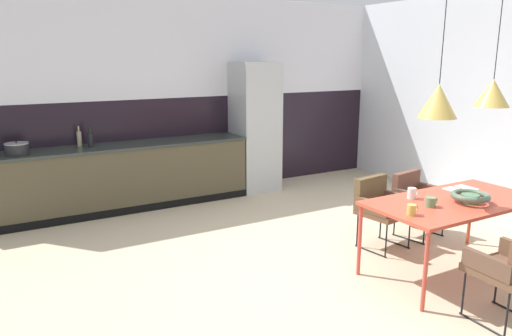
{
  "coord_description": "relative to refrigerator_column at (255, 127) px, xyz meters",
  "views": [
    {
      "loc": [
        -2.77,
        -3.33,
        2.03
      ],
      "look_at": [
        -0.37,
        0.9,
        0.9
      ],
      "focal_mm": 33.87,
      "sensor_mm": 36.0,
      "label": 1
    }
  ],
  "objects": [
    {
      "name": "refrigerator_column",
      "position": [
        0.0,
        0.0,
        0.0
      ],
      "size": [
        0.63,
        0.6,
        1.95
      ],
      "primitive_type": "cube",
      "color": "#ADAFB2",
      "rests_on": "ground"
    },
    {
      "name": "armchair_head_of_table",
      "position": [
        0.0,
        -2.71,
        -0.49
      ],
      "size": [
        0.55,
        0.53,
        0.76
      ],
      "rotation": [
        0.0,
        0.0,
        3.29
      ],
      "color": "brown",
      "rests_on": "ground"
    },
    {
      "name": "bottle_vinegar_dark",
      "position": [
        -2.43,
        0.02,
        0.01
      ],
      "size": [
        0.07,
        0.07,
        0.27
      ],
      "color": "black",
      "rests_on": "kitchen_counter"
    },
    {
      "name": "dining_table",
      "position": [
        0.13,
        -3.55,
        -0.29
      ],
      "size": [
        1.67,
        0.86,
        0.72
      ],
      "color": "#CF4933",
      "rests_on": "ground"
    },
    {
      "name": "kitchen_counter",
      "position": [
        -2.17,
        -0.0,
        -0.53
      ],
      "size": [
        3.7,
        0.63,
        0.88
      ],
      "color": "#4A422E",
      "rests_on": "ground"
    },
    {
      "name": "mug_tall_blue",
      "position": [
        -0.56,
        -3.66,
        -0.2
      ],
      "size": [
        0.12,
        0.08,
        0.09
      ],
      "color": "gold",
      "rests_on": "dining_table"
    },
    {
      "name": "bottle_oil_tall",
      "position": [
        -2.54,
        0.17,
        0.01
      ],
      "size": [
        0.06,
        0.06,
        0.26
      ],
      "color": "tan",
      "rests_on": "kitchen_counter"
    },
    {
      "name": "cooking_pot",
      "position": [
        -3.3,
        -0.08,
        -0.02
      ],
      "size": [
        0.27,
        0.27,
        0.17
      ],
      "color": "black",
      "rests_on": "kitchen_counter"
    },
    {
      "name": "ground_plane",
      "position": [
        -0.84,
        -3.06,
        -0.97
      ],
      "size": [
        9.04,
        9.04,
        0.0
      ],
      "primitive_type": "plane",
      "color": "#CAB594"
    },
    {
      "name": "back_wall_panel_upper",
      "position": [
        -0.84,
        0.36,
        1.19
      ],
      "size": [
        6.62,
        0.12,
        1.44
      ],
      "primitive_type": "cube",
      "color": "silver",
      "rests_on": "back_wall_splashback_dark"
    },
    {
      "name": "back_wall_splashback_dark",
      "position": [
        -0.84,
        0.36,
        -0.25
      ],
      "size": [
        6.62,
        0.12,
        1.44
      ],
      "primitive_type": "cube",
      "color": "black",
      "rests_on": "ground"
    },
    {
      "name": "pendant_lamp_over_table_near",
      "position": [
        -0.2,
        -3.54,
        0.68
      ],
      "size": [
        0.33,
        0.33,
        1.32
      ],
      "color": "black"
    },
    {
      "name": "pendant_lamp_over_table_far",
      "position": [
        0.47,
        -3.58,
        0.73
      ],
      "size": [
        0.31,
        0.31,
        1.26
      ],
      "color": "black"
    },
    {
      "name": "mug_dark_espresso",
      "position": [
        -0.18,
        -3.32,
        -0.2
      ],
      "size": [
        0.12,
        0.08,
        0.1
      ],
      "color": "white",
      "rests_on": "dining_table"
    },
    {
      "name": "fruit_bowl",
      "position": [
        0.18,
        -3.67,
        -0.19
      ],
      "size": [
        0.35,
        0.35,
        0.09
      ],
      "color": "#4C704C",
      "rests_on": "dining_table"
    },
    {
      "name": "open_book",
      "position": [
        0.49,
        -3.34,
        -0.25
      ],
      "size": [
        0.29,
        0.22,
        0.02
      ],
      "color": "white",
      "rests_on": "dining_table"
    },
    {
      "name": "mug_white_ceramic",
      "position": [
        -0.23,
        -3.58,
        -0.21
      ],
      "size": [
        0.13,
        0.09,
        0.09
      ],
      "color": "#5B8456",
      "rests_on": "dining_table"
    },
    {
      "name": "armchair_by_stool",
      "position": [
        0.62,
        -2.65,
        -0.5
      ],
      "size": [
        0.56,
        0.55,
        0.73
      ],
      "rotation": [
        0.0,
        0.0,
        3.33
      ],
      "color": "brown",
      "rests_on": "ground"
    }
  ]
}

